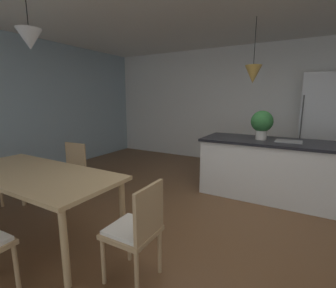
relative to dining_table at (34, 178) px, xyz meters
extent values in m
cube|color=brown|center=(1.80, 1.08, -0.70)|extent=(10.00, 8.40, 0.04)
cube|color=white|center=(1.80, 4.34, 0.67)|extent=(10.00, 0.12, 2.70)
cube|color=#9EB7C6|center=(-2.26, 1.08, 0.67)|extent=(0.06, 8.40, 2.70)
cube|color=tan|center=(0.00, 0.00, 0.05)|extent=(2.01, 0.86, 0.04)
cylinder|color=tan|center=(-0.93, 0.35, -0.31)|extent=(0.06, 0.06, 0.72)
cylinder|color=tan|center=(0.93, 0.35, -0.31)|extent=(0.06, 0.06, 0.72)
cylinder|color=tan|center=(0.93, -0.35, -0.31)|extent=(0.06, 0.06, 0.72)
cylinder|color=tan|center=(-1.16, 0.17, -0.47)|extent=(0.04, 0.04, 0.41)
cube|color=tan|center=(1.33, 0.00, -0.25)|extent=(0.40, 0.40, 0.04)
cube|color=white|center=(1.33, 0.00, -0.21)|extent=(0.36, 0.36, 0.03)
cube|color=tan|center=(1.51, 0.00, -0.02)|extent=(0.03, 0.38, 0.42)
cylinder|color=tan|center=(1.16, -0.17, -0.47)|extent=(0.04, 0.04, 0.41)
cylinder|color=tan|center=(1.16, 0.17, -0.47)|extent=(0.04, 0.04, 0.41)
cylinder|color=tan|center=(1.50, -0.17, -0.47)|extent=(0.04, 0.04, 0.41)
cylinder|color=tan|center=(1.50, 0.17, -0.47)|extent=(0.04, 0.04, 0.41)
cylinder|color=tan|center=(0.62, -0.57, -0.47)|extent=(0.04, 0.04, 0.41)
cube|color=tan|center=(-0.45, 0.75, -0.25)|extent=(0.43, 0.43, 0.04)
cube|color=white|center=(-0.45, 0.75, -0.21)|extent=(0.39, 0.39, 0.03)
cube|color=tan|center=(-0.47, 0.93, -0.02)|extent=(0.38, 0.06, 0.42)
cylinder|color=tan|center=(-0.27, 0.60, -0.47)|extent=(0.04, 0.04, 0.41)
cylinder|color=tan|center=(-0.61, 0.57, -0.47)|extent=(0.04, 0.04, 0.41)
cylinder|color=tan|center=(-0.30, 0.93, -0.47)|extent=(0.04, 0.04, 0.41)
cylinder|color=tan|center=(-0.64, 0.91, -0.47)|extent=(0.04, 0.04, 0.41)
cube|color=silver|center=(2.19, 2.47, -0.24)|extent=(2.20, 0.80, 0.88)
cube|color=black|center=(2.19, 2.47, 0.20)|extent=(2.26, 0.86, 0.04)
cube|color=gray|center=(2.32, 2.47, 0.23)|extent=(0.36, 0.30, 0.01)
cube|color=silver|center=(2.78, 3.94, 0.31)|extent=(0.76, 0.64, 1.98)
cylinder|color=#4C4C4C|center=(2.45, 3.60, 0.31)|extent=(0.02, 0.02, 1.19)
cylinder|color=black|center=(0.02, 0.10, 1.78)|extent=(0.01, 0.01, 0.48)
cone|color=#B7B7B7|center=(0.02, 0.10, 1.44)|extent=(0.25, 0.25, 0.20)
cylinder|color=black|center=(1.75, 2.47, 1.68)|extent=(0.01, 0.01, 0.68)
cone|color=olive|center=(1.75, 2.47, 1.21)|extent=(0.25, 0.25, 0.27)
cylinder|color=beige|center=(1.93, 2.47, 0.29)|extent=(0.17, 0.17, 0.14)
sphere|color=#2D6B33|center=(1.93, 2.47, 0.50)|extent=(0.33, 0.33, 0.33)
camera|label=1|loc=(2.50, -1.44, 0.85)|focal=25.61mm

